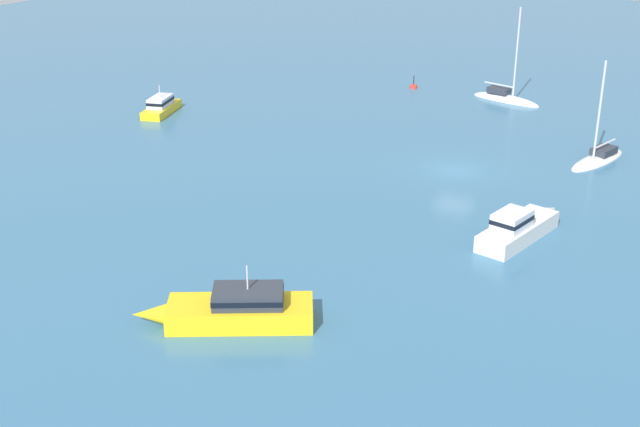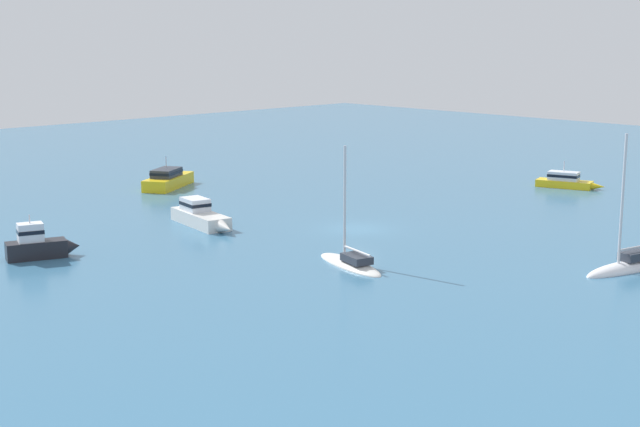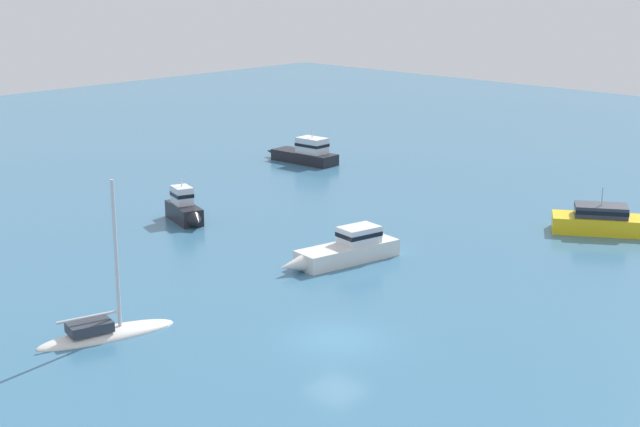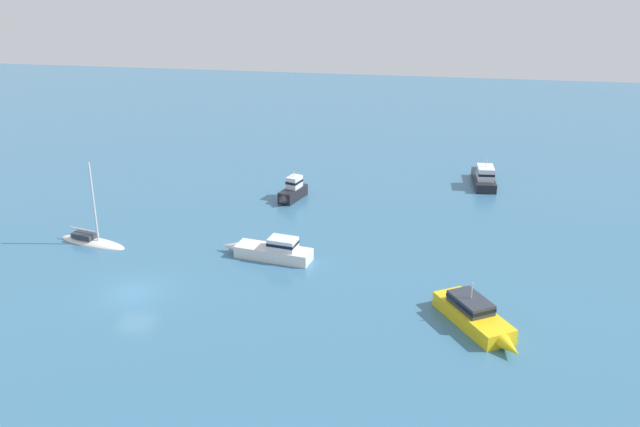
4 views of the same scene
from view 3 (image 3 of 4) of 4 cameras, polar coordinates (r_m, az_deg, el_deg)
ground_plane at (r=42.23m, az=1.00°, el=-7.48°), size 163.07×163.07×0.00m
cabin_cruiser at (r=60.47m, az=16.92°, el=-0.45°), size 5.58×7.63×2.84m
cabin_cruiser_1 at (r=60.81m, az=-8.05°, el=0.25°), size 2.53×4.51×2.72m
motor_cruiser at (r=77.94m, az=-0.91°, el=3.64°), size 2.22×7.16×2.85m
ketch at (r=43.51m, az=-12.70°, el=-6.96°), size 6.50×3.19×7.36m
motor_cruiser_1 at (r=52.43m, az=1.54°, el=-2.16°), size 7.61×2.87×1.84m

